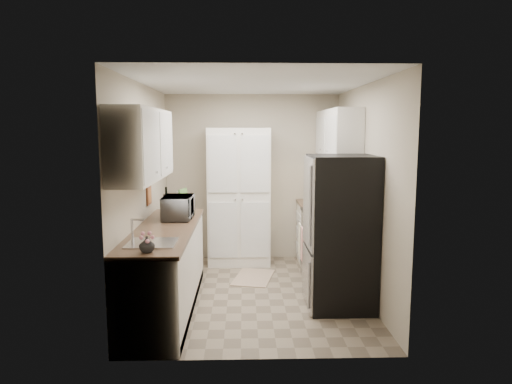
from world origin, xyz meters
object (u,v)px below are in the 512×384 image
electric_range (329,247)px  wine_bottle (166,202)px  toaster_oven (328,195)px  microwave (178,207)px  pantry_cabinet (239,197)px  refrigerator (341,232)px

electric_range → wine_bottle: size_ratio=3.63×
electric_range → toaster_oven: bearing=81.4°
electric_range → microwave: 2.00m
wine_bottle → toaster_oven: bearing=19.0°
pantry_cabinet → microwave: bearing=-119.5°
pantry_cabinet → microwave: 1.45m
toaster_oven → refrigerator: bearing=-92.1°
electric_range → refrigerator: bearing=-92.5°
pantry_cabinet → microwave: pantry_cabinet is taller
electric_range → wine_bottle: 2.17m
electric_range → microwave: bearing=-169.9°
electric_range → microwave: size_ratio=2.28×
microwave → wine_bottle: size_ratio=1.59×
pantry_cabinet → refrigerator: pantry_cabinet is taller
refrigerator → wine_bottle: bearing=158.6°
electric_range → wine_bottle: bearing=179.9°
refrigerator → toaster_oven: 1.58m
electric_range → toaster_oven: toaster_oven is taller
electric_range → pantry_cabinet: bearing=141.8°
wine_bottle → microwave: bearing=-60.0°
microwave → toaster_oven: 2.28m
refrigerator → toaster_oven: size_ratio=4.00×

